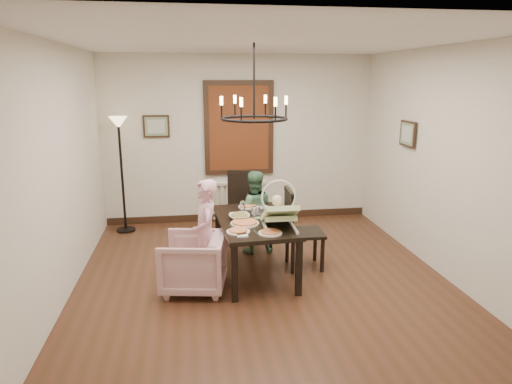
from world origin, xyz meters
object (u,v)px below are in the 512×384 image
object	(u,v)px
seated_man	(253,219)
floor_lamp	(122,177)
chair_far	(241,208)
chair_right	(305,228)
armchair	(193,263)
baby_bouncer	(279,212)
drinking_glass	(254,212)
dining_table	(254,226)
elderly_woman	(206,244)

from	to	relation	value
seated_man	floor_lamp	xyz separation A→B (m)	(-1.92, 1.20, 0.41)
chair_far	chair_right	xyz separation A→B (m)	(0.72, -1.00, -0.01)
armchair	chair_right	bearing A→B (deg)	117.32
baby_bouncer	chair_right	bearing A→B (deg)	49.01
baby_bouncer	drinking_glass	distance (m)	0.54
drinking_glass	baby_bouncer	bearing A→B (deg)	-63.71
seated_man	floor_lamp	bearing A→B (deg)	-31.06
armchair	drinking_glass	world-z (taller)	drinking_glass
baby_bouncer	chair_far	bearing A→B (deg)	102.56
armchair	baby_bouncer	bearing A→B (deg)	98.87
chair_right	armchair	size ratio (longest dim) A/B	1.46
chair_right	drinking_glass	size ratio (longest dim) A/B	7.66
dining_table	chair_right	bearing A→B (deg)	4.93
baby_bouncer	floor_lamp	distance (m)	3.10
chair_far	armchair	bearing A→B (deg)	-99.57
armchair	floor_lamp	size ratio (longest dim) A/B	0.40
baby_bouncer	seated_man	bearing A→B (deg)	99.01
chair_far	seated_man	world-z (taller)	chair_far
chair_far	floor_lamp	xyz separation A→B (m)	(-1.79, 0.85, 0.36)
armchair	baby_bouncer	distance (m)	1.16
chair_right	chair_far	bearing A→B (deg)	37.35
baby_bouncer	elderly_woman	bearing A→B (deg)	177.65
floor_lamp	seated_man	bearing A→B (deg)	-31.93
armchair	elderly_woman	distance (m)	0.26
armchair	baby_bouncer	xyz separation A→B (m)	(1.01, -0.02, 0.58)
baby_bouncer	drinking_glass	size ratio (longest dim) A/B	4.31
dining_table	baby_bouncer	xyz separation A→B (m)	(0.24, -0.37, 0.28)
chair_right	seated_man	size ratio (longest dim) A/B	1.09
drinking_glass	dining_table	bearing A→B (deg)	-96.15
dining_table	armchair	bearing A→B (deg)	-158.97
chair_right	baby_bouncer	bearing A→B (deg)	138.99
chair_far	elderly_woman	bearing A→B (deg)	-95.00
elderly_woman	baby_bouncer	distance (m)	0.93
chair_right	elderly_woman	bearing A→B (deg)	109.34
chair_far	elderly_woman	size ratio (longest dim) A/B	1.00
chair_far	armchair	xyz separation A→B (m)	(-0.73, -1.45, -0.21)
dining_table	drinking_glass	distance (m)	0.18
seated_man	drinking_glass	size ratio (longest dim) A/B	7.01
chair_far	armchair	world-z (taller)	chair_far
dining_table	chair_right	world-z (taller)	chair_right
seated_man	baby_bouncer	size ratio (longest dim) A/B	1.62
floor_lamp	drinking_glass	bearing A→B (deg)	-45.19
elderly_woman	chair_right	bearing A→B (deg)	104.32
elderly_woman	seated_man	distance (m)	1.27
baby_bouncer	drinking_glass	world-z (taller)	baby_bouncer
dining_table	chair_far	world-z (taller)	chair_far
chair_right	baby_bouncer	xyz separation A→B (m)	(-0.43, -0.47, 0.38)
dining_table	floor_lamp	bearing A→B (deg)	129.75
armchair	floor_lamp	distance (m)	2.59
dining_table	seated_man	distance (m)	0.76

